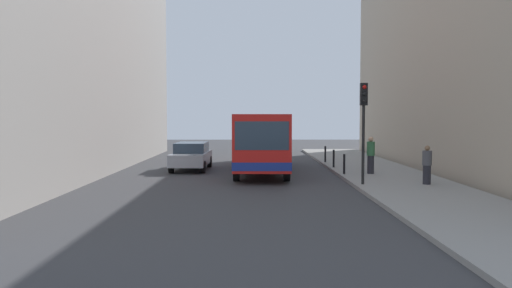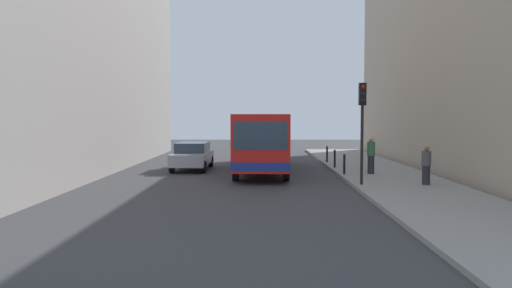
{
  "view_description": "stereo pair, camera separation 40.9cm",
  "coord_description": "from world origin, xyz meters",
  "px_view_note": "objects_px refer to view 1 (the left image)",
  "views": [
    {
      "loc": [
        -0.96,
        -22.71,
        2.94
      ],
      "look_at": [
        -0.76,
        2.18,
        1.56
      ],
      "focal_mm": 36.16,
      "sensor_mm": 36.0,
      "label": 1
    },
    {
      "loc": [
        -0.55,
        -22.71,
        2.94
      ],
      "look_at": [
        -0.76,
        2.18,
        1.56
      ],
      "focal_mm": 36.16,
      "sensor_mm": 36.0,
      "label": 2
    }
  ],
  "objects_px": {
    "traffic_light": "(364,114)",
    "pedestrian_mid_sidewalk": "(371,155)",
    "bollard_near": "(344,164)",
    "bollard_far": "(325,154)",
    "car_beside_bus": "(191,155)",
    "pedestrian_near_signal": "(427,165)",
    "bollard_mid": "(334,159)",
    "bus": "(261,139)"
  },
  "relations": [
    {
      "from": "traffic_light",
      "to": "bollard_far",
      "type": "xyz_separation_m",
      "value": [
        -0.1,
        10.03,
        -2.38
      ]
    },
    {
      "from": "bollard_mid",
      "to": "pedestrian_mid_sidewalk",
      "type": "height_order",
      "value": "pedestrian_mid_sidewalk"
    },
    {
      "from": "bollard_mid",
      "to": "pedestrian_mid_sidewalk",
      "type": "bearing_deg",
      "value": -66.87
    },
    {
      "from": "bollard_mid",
      "to": "pedestrian_mid_sidewalk",
      "type": "relative_size",
      "value": 0.53
    },
    {
      "from": "pedestrian_near_signal",
      "to": "pedestrian_mid_sidewalk",
      "type": "bearing_deg",
      "value": -60.34
    },
    {
      "from": "bollard_mid",
      "to": "bollard_near",
      "type": "bearing_deg",
      "value": -90.0
    },
    {
      "from": "traffic_light",
      "to": "bollard_near",
      "type": "relative_size",
      "value": 4.32
    },
    {
      "from": "bollard_near",
      "to": "pedestrian_near_signal",
      "type": "relative_size",
      "value": 0.6
    },
    {
      "from": "pedestrian_near_signal",
      "to": "bus",
      "type": "bearing_deg",
      "value": -33.69
    },
    {
      "from": "bollard_near",
      "to": "pedestrian_mid_sidewalk",
      "type": "height_order",
      "value": "pedestrian_mid_sidewalk"
    },
    {
      "from": "bollard_near",
      "to": "car_beside_bus",
      "type": "bearing_deg",
      "value": 156.67
    },
    {
      "from": "car_beside_bus",
      "to": "bollard_mid",
      "type": "relative_size",
      "value": 4.68
    },
    {
      "from": "bollard_mid",
      "to": "pedestrian_mid_sidewalk",
      "type": "xyz_separation_m",
      "value": [
        1.3,
        -3.04,
        0.42
      ]
    },
    {
      "from": "bollard_near",
      "to": "bollard_far",
      "type": "relative_size",
      "value": 1.0
    },
    {
      "from": "bollard_mid",
      "to": "car_beside_bus",
      "type": "bearing_deg",
      "value": 178.96
    },
    {
      "from": "traffic_light",
      "to": "pedestrian_mid_sidewalk",
      "type": "height_order",
      "value": "traffic_light"
    },
    {
      "from": "traffic_light",
      "to": "bollard_mid",
      "type": "bearing_deg",
      "value": 90.84
    },
    {
      "from": "bus",
      "to": "bollard_mid",
      "type": "distance_m",
      "value": 4.13
    },
    {
      "from": "bollard_far",
      "to": "pedestrian_near_signal",
      "type": "xyz_separation_m",
      "value": [
        2.7,
        -10.05,
        0.31
      ]
    },
    {
      "from": "car_beside_bus",
      "to": "bollard_far",
      "type": "distance_m",
      "value": 8.26
    },
    {
      "from": "bollard_mid",
      "to": "pedestrian_near_signal",
      "type": "distance_m",
      "value": 7.4
    },
    {
      "from": "bollard_far",
      "to": "pedestrian_near_signal",
      "type": "height_order",
      "value": "pedestrian_near_signal"
    },
    {
      "from": "traffic_light",
      "to": "pedestrian_mid_sidewalk",
      "type": "distance_m",
      "value": 4.46
    },
    {
      "from": "bus",
      "to": "bollard_near",
      "type": "distance_m",
      "value": 4.81
    },
    {
      "from": "traffic_light",
      "to": "bollard_far",
      "type": "bearing_deg",
      "value": 90.57
    },
    {
      "from": "car_beside_bus",
      "to": "pedestrian_near_signal",
      "type": "bearing_deg",
      "value": 147.44
    },
    {
      "from": "bollard_near",
      "to": "pedestrian_near_signal",
      "type": "distance_m",
      "value": 4.59
    },
    {
      "from": "bollard_far",
      "to": "bus",
      "type": "bearing_deg",
      "value": -135.94
    },
    {
      "from": "bollard_mid",
      "to": "bollard_far",
      "type": "bearing_deg",
      "value": 90.0
    },
    {
      "from": "bollard_near",
      "to": "traffic_light",
      "type": "bearing_deg",
      "value": -88.45
    },
    {
      "from": "car_beside_bus",
      "to": "bollard_far",
      "type": "bearing_deg",
      "value": -156.94
    },
    {
      "from": "bus",
      "to": "pedestrian_near_signal",
      "type": "relative_size",
      "value": 7.0
    },
    {
      "from": "car_beside_bus",
      "to": "pedestrian_mid_sidewalk",
      "type": "distance_m",
      "value": 9.53
    },
    {
      "from": "pedestrian_near_signal",
      "to": "traffic_light",
      "type": "bearing_deg",
      "value": 9.19
    },
    {
      "from": "bollard_far",
      "to": "pedestrian_near_signal",
      "type": "bearing_deg",
      "value": -74.98
    },
    {
      "from": "bollard_near",
      "to": "pedestrian_mid_sidewalk",
      "type": "distance_m",
      "value": 1.37
    },
    {
      "from": "bollard_near",
      "to": "pedestrian_near_signal",
      "type": "xyz_separation_m",
      "value": [
        2.7,
        -3.71,
        0.31
      ]
    },
    {
      "from": "bollard_near",
      "to": "bus",
      "type": "bearing_deg",
      "value": 147.06
    },
    {
      "from": "bollard_far",
      "to": "car_beside_bus",
      "type": "bearing_deg",
      "value": -158.45
    },
    {
      "from": "pedestrian_near_signal",
      "to": "pedestrian_mid_sidewalk",
      "type": "height_order",
      "value": "pedestrian_mid_sidewalk"
    },
    {
      "from": "bollard_near",
      "to": "bollard_mid",
      "type": "xyz_separation_m",
      "value": [
        0.0,
        3.17,
        0.0
      ]
    },
    {
      "from": "pedestrian_mid_sidewalk",
      "to": "bollard_far",
      "type": "bearing_deg",
      "value": 30.86
    }
  ]
}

